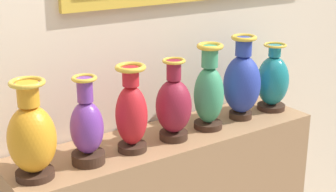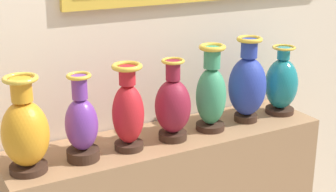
{
  "view_description": "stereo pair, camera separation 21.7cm",
  "coord_description": "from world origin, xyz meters",
  "px_view_note": "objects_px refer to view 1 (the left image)",
  "views": [
    {
      "loc": [
        -1.24,
        -1.8,
        1.86
      ],
      "look_at": [
        0.0,
        0.0,
        1.13
      ],
      "focal_mm": 54.24,
      "sensor_mm": 36.0,
      "label": 1
    },
    {
      "loc": [
        -1.06,
        -1.92,
        1.86
      ],
      "look_at": [
        0.0,
        0.0,
        1.13
      ],
      "focal_mm": 54.24,
      "sensor_mm": 36.0,
      "label": 2
    }
  ],
  "objects_px": {
    "vase_violet": "(87,128)",
    "vase_cobalt": "(242,82)",
    "vase_burgundy": "(173,106)",
    "vase_teal": "(273,81)",
    "vase_jade": "(209,92)",
    "vase_crimson": "(131,113)",
    "vase_amber": "(32,137)"
  },
  "relations": [
    {
      "from": "vase_crimson",
      "to": "vase_teal",
      "type": "height_order",
      "value": "vase_crimson"
    },
    {
      "from": "vase_crimson",
      "to": "vase_jade",
      "type": "height_order",
      "value": "vase_jade"
    },
    {
      "from": "vase_violet",
      "to": "vase_burgundy",
      "type": "distance_m",
      "value": 0.43
    },
    {
      "from": "vase_violet",
      "to": "vase_burgundy",
      "type": "bearing_deg",
      "value": 1.0
    },
    {
      "from": "vase_crimson",
      "to": "vase_jade",
      "type": "relative_size",
      "value": 0.93
    },
    {
      "from": "vase_amber",
      "to": "vase_cobalt",
      "type": "distance_m",
      "value": 1.1
    },
    {
      "from": "vase_cobalt",
      "to": "vase_teal",
      "type": "height_order",
      "value": "vase_cobalt"
    },
    {
      "from": "vase_cobalt",
      "to": "vase_amber",
      "type": "bearing_deg",
      "value": -178.11
    },
    {
      "from": "vase_amber",
      "to": "vase_violet",
      "type": "xyz_separation_m",
      "value": [
        0.23,
        0.0,
        -0.02
      ]
    },
    {
      "from": "vase_cobalt",
      "to": "vase_teal",
      "type": "bearing_deg",
      "value": 1.68
    },
    {
      "from": "vase_violet",
      "to": "vase_cobalt",
      "type": "distance_m",
      "value": 0.87
    },
    {
      "from": "vase_burgundy",
      "to": "vase_violet",
      "type": "bearing_deg",
      "value": -179.0
    },
    {
      "from": "vase_teal",
      "to": "vase_violet",
      "type": "bearing_deg",
      "value": -177.78
    },
    {
      "from": "vase_burgundy",
      "to": "vase_cobalt",
      "type": "height_order",
      "value": "vase_cobalt"
    },
    {
      "from": "vase_crimson",
      "to": "vase_jade",
      "type": "xyz_separation_m",
      "value": [
        0.44,
        0.02,
        0.01
      ]
    },
    {
      "from": "vase_amber",
      "to": "vase_burgundy",
      "type": "bearing_deg",
      "value": 0.69
    },
    {
      "from": "vase_burgundy",
      "to": "vase_cobalt",
      "type": "distance_m",
      "value": 0.44
    },
    {
      "from": "vase_violet",
      "to": "vase_teal",
      "type": "relative_size",
      "value": 1.04
    },
    {
      "from": "vase_violet",
      "to": "vase_burgundy",
      "type": "height_order",
      "value": "vase_burgundy"
    },
    {
      "from": "vase_jade",
      "to": "vase_crimson",
      "type": "bearing_deg",
      "value": -177.53
    },
    {
      "from": "vase_cobalt",
      "to": "vase_crimson",
      "type": "bearing_deg",
      "value": -177.33
    },
    {
      "from": "vase_burgundy",
      "to": "vase_jade",
      "type": "bearing_deg",
      "value": 4.3
    },
    {
      "from": "vase_burgundy",
      "to": "vase_jade",
      "type": "relative_size",
      "value": 0.91
    },
    {
      "from": "vase_violet",
      "to": "vase_cobalt",
      "type": "xyz_separation_m",
      "value": [
        0.87,
        0.04,
        0.04
      ]
    },
    {
      "from": "vase_jade",
      "to": "vase_burgundy",
      "type": "bearing_deg",
      "value": -175.7
    },
    {
      "from": "vase_burgundy",
      "to": "vase_cobalt",
      "type": "xyz_separation_m",
      "value": [
        0.44,
        0.03,
        0.03
      ]
    },
    {
      "from": "vase_jade",
      "to": "vase_cobalt",
      "type": "relative_size",
      "value": 0.97
    },
    {
      "from": "vase_violet",
      "to": "vase_jade",
      "type": "bearing_deg",
      "value": 2.11
    },
    {
      "from": "vase_violet",
      "to": "vase_teal",
      "type": "xyz_separation_m",
      "value": [
        1.1,
        0.04,
        0.0
      ]
    },
    {
      "from": "vase_teal",
      "to": "vase_cobalt",
      "type": "bearing_deg",
      "value": -178.32
    },
    {
      "from": "vase_amber",
      "to": "vase_jade",
      "type": "distance_m",
      "value": 0.88
    },
    {
      "from": "vase_crimson",
      "to": "vase_cobalt",
      "type": "relative_size",
      "value": 0.9
    }
  ]
}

